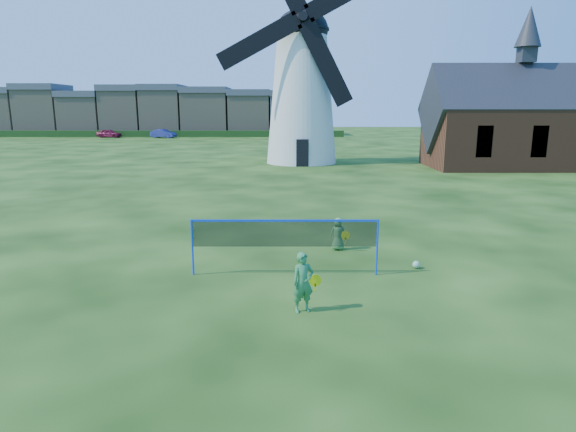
{
  "coord_description": "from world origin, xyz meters",
  "views": [
    {
      "loc": [
        0.21,
        -12.93,
        4.45
      ],
      "look_at": [
        0.2,
        0.5,
        1.5
      ],
      "focal_mm": 30.61,
      "sensor_mm": 36.0,
      "label": 1
    }
  ],
  "objects_px": {
    "windmill": "(302,88)",
    "play_ball": "(416,265)",
    "player_girl": "(303,282)",
    "chapel": "(520,124)",
    "car_right": "(163,134)",
    "player_boy": "(338,234)",
    "badminton_net": "(285,234)",
    "car_left": "(109,133)"
  },
  "relations": [
    {
      "from": "badminton_net",
      "to": "player_girl",
      "type": "bearing_deg",
      "value": -80.27
    },
    {
      "from": "windmill",
      "to": "badminton_net",
      "type": "relative_size",
      "value": 3.51
    },
    {
      "from": "windmill",
      "to": "badminton_net",
      "type": "xyz_separation_m",
      "value": [
        -1.19,
        -28.33,
        -4.93
      ]
    },
    {
      "from": "windmill",
      "to": "play_ball",
      "type": "distance_m",
      "value": 28.53
    },
    {
      "from": "windmill",
      "to": "car_left",
      "type": "relative_size",
      "value": 4.71
    },
    {
      "from": "player_boy",
      "to": "play_ball",
      "type": "xyz_separation_m",
      "value": [
        2.05,
        -1.88,
        -0.42
      ]
    },
    {
      "from": "badminton_net",
      "to": "player_girl",
      "type": "height_order",
      "value": "badminton_net"
    },
    {
      "from": "player_boy",
      "to": "player_girl",
      "type": "bearing_deg",
      "value": 74.08
    },
    {
      "from": "car_left",
      "to": "player_boy",
      "type": "bearing_deg",
      "value": -145.38
    },
    {
      "from": "player_girl",
      "to": "chapel",
      "type": "bearing_deg",
      "value": 37.45
    },
    {
      "from": "chapel",
      "to": "play_ball",
      "type": "bearing_deg",
      "value": -119.62
    },
    {
      "from": "player_boy",
      "to": "car_right",
      "type": "distance_m",
      "value": 64.58
    },
    {
      "from": "player_girl",
      "to": "player_boy",
      "type": "xyz_separation_m",
      "value": [
        1.26,
        4.91,
        -0.16
      ]
    },
    {
      "from": "player_boy",
      "to": "car_right",
      "type": "height_order",
      "value": "car_right"
    },
    {
      "from": "play_ball",
      "to": "car_right",
      "type": "distance_m",
      "value": 67.04
    },
    {
      "from": "chapel",
      "to": "player_boy",
      "type": "relative_size",
      "value": 13.17
    },
    {
      "from": "player_boy",
      "to": "badminton_net",
      "type": "bearing_deg",
      "value": 53.7
    },
    {
      "from": "badminton_net",
      "to": "play_ball",
      "type": "relative_size",
      "value": 22.95
    },
    {
      "from": "car_left",
      "to": "car_right",
      "type": "bearing_deg",
      "value": -85.43
    },
    {
      "from": "player_girl",
      "to": "play_ball",
      "type": "xyz_separation_m",
      "value": [
        3.31,
        3.02,
        -0.57
      ]
    },
    {
      "from": "windmill",
      "to": "chapel",
      "type": "relative_size",
      "value": 1.28
    },
    {
      "from": "player_boy",
      "to": "car_right",
      "type": "relative_size",
      "value": 0.26
    },
    {
      "from": "windmill",
      "to": "badminton_net",
      "type": "height_order",
      "value": "windmill"
    },
    {
      "from": "badminton_net",
      "to": "car_left",
      "type": "relative_size",
      "value": 1.34
    },
    {
      "from": "windmill",
      "to": "player_girl",
      "type": "distance_m",
      "value": 31.28
    },
    {
      "from": "player_girl",
      "to": "play_ball",
      "type": "bearing_deg",
      "value": 21.92
    },
    {
      "from": "badminton_net",
      "to": "player_girl",
      "type": "xyz_separation_m",
      "value": [
        0.43,
        -2.48,
        -0.46
      ]
    },
    {
      "from": "badminton_net",
      "to": "car_left",
      "type": "bearing_deg",
      "value": 113.34
    },
    {
      "from": "windmill",
      "to": "car_left",
      "type": "bearing_deg",
      "value": 128.83
    },
    {
      "from": "windmill",
      "to": "car_left",
      "type": "distance_m",
      "value": 46.43
    },
    {
      "from": "player_boy",
      "to": "car_left",
      "type": "relative_size",
      "value": 0.28
    },
    {
      "from": "player_boy",
      "to": "play_ball",
      "type": "bearing_deg",
      "value": 135.91
    },
    {
      "from": "car_left",
      "to": "car_right",
      "type": "relative_size",
      "value": 0.94
    },
    {
      "from": "player_boy",
      "to": "windmill",
      "type": "bearing_deg",
      "value": -90.39
    },
    {
      "from": "play_ball",
      "to": "car_right",
      "type": "xyz_separation_m",
      "value": [
        -22.88,
        63.01,
        0.55
      ]
    },
    {
      "from": "windmill",
      "to": "car_right",
      "type": "bearing_deg",
      "value": 119.98
    },
    {
      "from": "play_ball",
      "to": "car_right",
      "type": "height_order",
      "value": "car_right"
    },
    {
      "from": "chapel",
      "to": "car_left",
      "type": "height_order",
      "value": "chapel"
    },
    {
      "from": "badminton_net",
      "to": "play_ball",
      "type": "height_order",
      "value": "badminton_net"
    },
    {
      "from": "car_right",
      "to": "windmill",
      "type": "bearing_deg",
      "value": -132.61
    },
    {
      "from": "play_ball",
      "to": "badminton_net",
      "type": "bearing_deg",
      "value": -171.72
    },
    {
      "from": "badminton_net",
      "to": "windmill",
      "type": "bearing_deg",
      "value": 87.6
    }
  ]
}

